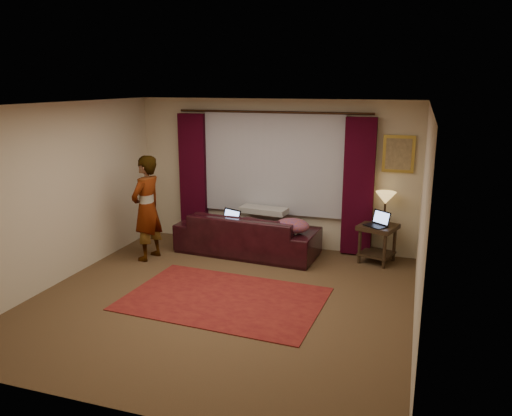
# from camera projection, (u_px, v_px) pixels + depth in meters

# --- Properties ---
(floor) EXTENTS (5.00, 5.00, 0.01)m
(floor) POSITION_uv_depth(u_px,v_px,m) (222.00, 299.00, 6.80)
(floor) COLOR brown
(floor) RESTS_ON ground
(ceiling) EXTENTS (5.00, 5.00, 0.02)m
(ceiling) POSITION_uv_depth(u_px,v_px,m) (218.00, 105.00, 6.16)
(ceiling) COLOR silver
(ceiling) RESTS_ON ground
(wall_back) EXTENTS (5.00, 0.02, 2.60)m
(wall_back) POSITION_uv_depth(u_px,v_px,m) (273.00, 174.00, 8.78)
(wall_back) COLOR beige
(wall_back) RESTS_ON ground
(wall_front) EXTENTS (5.00, 0.02, 2.60)m
(wall_front) POSITION_uv_depth(u_px,v_px,m) (108.00, 275.00, 4.17)
(wall_front) COLOR beige
(wall_front) RESTS_ON ground
(wall_left) EXTENTS (0.02, 5.00, 2.60)m
(wall_left) POSITION_uv_depth(u_px,v_px,m) (60.00, 194.00, 7.23)
(wall_left) COLOR beige
(wall_left) RESTS_ON ground
(wall_right) EXTENTS (0.02, 5.00, 2.60)m
(wall_right) POSITION_uv_depth(u_px,v_px,m) (422.00, 223.00, 5.73)
(wall_right) COLOR beige
(wall_right) RESTS_ON ground
(sheer_curtain) EXTENTS (2.50, 0.05, 1.80)m
(sheer_curtain) POSITION_uv_depth(u_px,v_px,m) (273.00, 163.00, 8.68)
(sheer_curtain) COLOR #A6A6AF
(sheer_curtain) RESTS_ON wall_back
(drape_left) EXTENTS (0.50, 0.14, 2.30)m
(drape_left) POSITION_uv_depth(u_px,v_px,m) (193.00, 177.00, 9.16)
(drape_left) COLOR black
(drape_left) RESTS_ON floor
(drape_right) EXTENTS (0.50, 0.14, 2.30)m
(drape_right) POSITION_uv_depth(u_px,v_px,m) (358.00, 187.00, 8.26)
(drape_right) COLOR black
(drape_right) RESTS_ON floor
(curtain_rod) EXTENTS (0.04, 0.04, 3.40)m
(curtain_rod) POSITION_uv_depth(u_px,v_px,m) (272.00, 112.00, 8.42)
(curtain_rod) COLOR black
(curtain_rod) RESTS_ON wall_back
(picture_frame) EXTENTS (0.50, 0.04, 0.60)m
(picture_frame) POSITION_uv_depth(u_px,v_px,m) (399.00, 154.00, 8.01)
(picture_frame) COLOR gold
(picture_frame) RESTS_ON wall_back
(sofa) EXTENTS (2.48, 1.21, 0.97)m
(sofa) POSITION_uv_depth(u_px,v_px,m) (247.00, 226.00, 8.51)
(sofa) COLOR black
(sofa) RESTS_ON floor
(throw_blanket) EXTENTS (0.85, 0.41, 0.10)m
(throw_blanket) POSITION_uv_depth(u_px,v_px,m) (264.00, 196.00, 8.59)
(throw_blanket) COLOR #A09E98
(throw_blanket) RESTS_ON sofa
(clothing_pile) EXTENTS (0.64, 0.54, 0.24)m
(clothing_pile) POSITION_uv_depth(u_px,v_px,m) (292.00, 226.00, 8.07)
(clothing_pile) COLOR brown
(clothing_pile) RESTS_ON sofa
(laptop_sofa) EXTENTS (0.49, 0.51, 0.27)m
(laptop_sofa) POSITION_uv_depth(u_px,v_px,m) (226.00, 219.00, 8.47)
(laptop_sofa) COLOR black
(laptop_sofa) RESTS_ON sofa
(area_rug) EXTENTS (2.72, 1.90, 0.01)m
(area_rug) POSITION_uv_depth(u_px,v_px,m) (224.00, 299.00, 6.79)
(area_rug) COLOR maroon
(area_rug) RESTS_ON floor
(end_table) EXTENTS (0.69, 0.69, 0.63)m
(end_table) POSITION_uv_depth(u_px,v_px,m) (377.00, 244.00, 8.12)
(end_table) COLOR black
(end_table) RESTS_ON floor
(tiffany_lamp) EXTENTS (0.40, 0.40, 0.52)m
(tiffany_lamp) POSITION_uv_depth(u_px,v_px,m) (385.00, 208.00, 8.07)
(tiffany_lamp) COLOR olive
(tiffany_lamp) RESTS_ON end_table
(laptop_table) EXTENTS (0.49, 0.49, 0.24)m
(laptop_table) POSITION_uv_depth(u_px,v_px,m) (376.00, 219.00, 7.93)
(laptop_table) COLOR black
(laptop_table) RESTS_ON end_table
(person) EXTENTS (0.58, 0.58, 1.74)m
(person) POSITION_uv_depth(u_px,v_px,m) (147.00, 208.00, 8.15)
(person) COLOR #A09E98
(person) RESTS_ON floor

